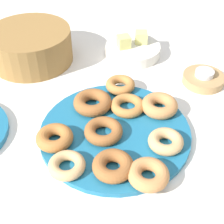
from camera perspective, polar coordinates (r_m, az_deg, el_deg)
name	(u,v)px	position (r m, az deg, el deg)	size (l,w,h in m)	color
ground_plane	(115,134)	(0.77, 0.54, -3.81)	(2.40, 2.40, 0.00)	white
donut_plate	(115,132)	(0.77, 0.54, -3.47)	(0.35, 0.35, 0.01)	#1E6B93
donut_0	(127,106)	(0.81, 2.67, 1.10)	(0.08, 0.08, 0.02)	#BC7A3D
donut_1	(113,166)	(0.67, 0.17, -9.27)	(0.09, 0.09, 0.03)	#995B2D
donut_2	(166,141)	(0.73, 9.25, -5.03)	(0.08, 0.08, 0.03)	tan
donut_3	(55,138)	(0.74, -9.88, -4.40)	(0.08, 0.08, 0.03)	#AD6B33
donut_4	(120,85)	(0.88, 1.45, 4.71)	(0.08, 0.08, 0.02)	#BC7A3D
donut_5	(93,102)	(0.82, -3.38, 1.66)	(0.10, 0.10, 0.03)	#995B2D
donut_6	(160,105)	(0.81, 8.21, 1.12)	(0.09, 0.09, 0.03)	#C6844C
donut_7	(148,174)	(0.67, 6.30, -10.67)	(0.08, 0.08, 0.03)	#C6844C
donut_8	(103,131)	(0.74, -1.49, -3.31)	(0.09, 0.09, 0.03)	#995B2D
donut_9	(67,165)	(0.69, -7.80, -9.11)	(0.08, 0.08, 0.02)	tan
candle_holder	(203,79)	(0.96, 15.48, 5.50)	(0.11, 0.11, 0.02)	tan
tealight	(205,73)	(0.94, 15.69, 6.45)	(0.05, 0.05, 0.01)	silver
basket	(31,46)	(1.03, -13.86, 11.01)	(0.24, 0.24, 0.10)	olive
fruit_bowl	(133,50)	(1.04, 3.60, 10.57)	(0.17, 0.17, 0.03)	silver
melon_chunk_left	(124,42)	(1.02, 2.05, 12.05)	(0.04, 0.04, 0.04)	#DBD67A
melon_chunk_right	(141,37)	(1.04, 5.07, 12.72)	(0.04, 0.04, 0.04)	#DBD67A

